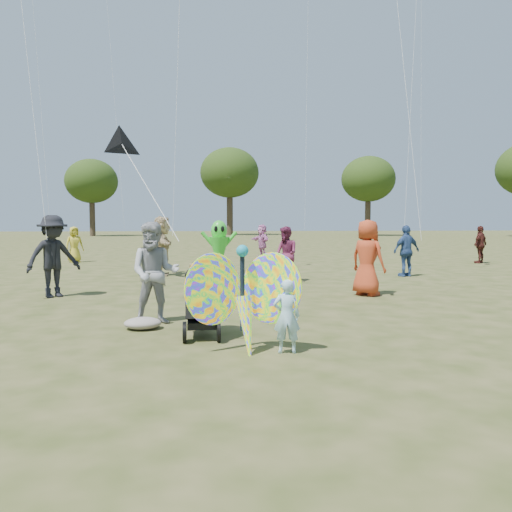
% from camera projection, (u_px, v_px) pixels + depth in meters
% --- Properties ---
extents(ground, '(160.00, 160.00, 0.00)m').
position_uv_depth(ground, '(280.00, 337.00, 7.37)').
color(ground, '#51592B').
rests_on(ground, ground).
extents(child_girl, '(0.37, 0.25, 0.97)m').
position_uv_depth(child_girl, '(287.00, 316.00, 6.45)').
color(child_girl, '#9FCEE1').
rests_on(child_girl, ground).
extents(adult_man, '(0.85, 0.68, 1.70)m').
position_uv_depth(adult_man, '(155.00, 273.00, 8.28)').
color(adult_man, '#97989D').
rests_on(adult_man, ground).
extents(grey_bag, '(0.59, 0.48, 0.19)m').
position_uv_depth(grey_bag, '(143.00, 323.00, 7.92)').
color(grey_bag, gray).
rests_on(grey_bag, ground).
extents(crowd_a, '(0.96, 1.02, 1.75)m').
position_uv_depth(crowd_a, '(367.00, 258.00, 11.45)').
color(crowd_a, '#B03A1C').
rests_on(crowd_a, ground).
extents(crowd_b, '(1.37, 1.27, 1.85)m').
position_uv_depth(crowd_b, '(53.00, 256.00, 11.18)').
color(crowd_b, black).
rests_on(crowd_b, ground).
extents(crowd_c, '(1.00, 0.64, 1.59)m').
position_uv_depth(crowd_c, '(406.00, 251.00, 15.40)').
color(crowd_c, navy).
rests_on(crowd_c, ground).
extents(crowd_d, '(0.65, 1.77, 1.88)m').
position_uv_depth(crowd_d, '(162.00, 246.00, 15.73)').
color(crowd_d, tan).
rests_on(crowd_d, ground).
extents(crowd_e, '(0.82, 0.92, 1.57)m').
position_uv_depth(crowd_e, '(286.00, 254.00, 14.07)').
color(crowd_e, '#6B2345').
rests_on(crowd_e, ground).
extents(crowd_g, '(0.87, 0.78, 1.49)m').
position_uv_depth(crowd_g, '(74.00, 244.00, 20.75)').
color(crowd_g, gold).
rests_on(crowd_g, ground).
extents(crowd_h, '(0.95, 0.81, 1.52)m').
position_uv_depth(crowd_h, '(480.00, 245.00, 20.26)').
color(crowd_h, '#431A16').
rests_on(crowd_h, ground).
extents(crowd_j, '(0.98, 1.52, 1.56)m').
position_uv_depth(crowd_j, '(262.00, 241.00, 23.70)').
color(crowd_j, '#C16EAD').
rests_on(crowd_j, ground).
extents(jogging_stroller, '(0.53, 1.06, 1.09)m').
position_uv_depth(jogging_stroller, '(202.00, 295.00, 7.40)').
color(jogging_stroller, black).
rests_on(jogging_stroller, ground).
extents(butterfly_kite, '(1.74, 0.75, 1.61)m').
position_uv_depth(butterfly_kite, '(244.00, 301.00, 6.47)').
color(butterfly_kite, '#F73E27').
rests_on(butterfly_kite, ground).
extents(delta_kite_rig, '(1.66, 2.15, 2.30)m').
position_uv_depth(delta_kite_rig, '(122.00, 144.00, 9.93)').
color(delta_kite_rig, black).
rests_on(delta_kite_rig, ground).
extents(alien_kite, '(1.12, 0.69, 1.74)m').
position_uv_depth(alien_kite, '(219.00, 248.00, 13.86)').
color(alien_kite, green).
rests_on(alien_kite, ground).
extents(tree_line, '(91.78, 33.60, 10.79)m').
position_uv_depth(tree_line, '(250.00, 172.00, 51.91)').
color(tree_line, '#3A2D21').
rests_on(tree_line, ground).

